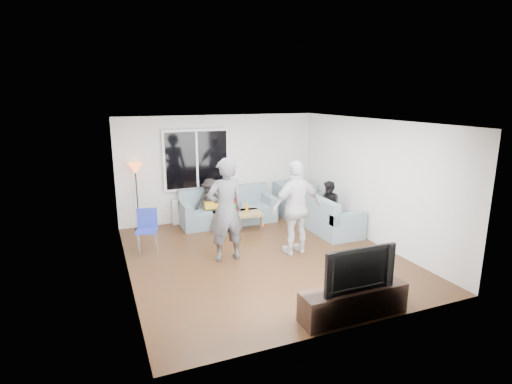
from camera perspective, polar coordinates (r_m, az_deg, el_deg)
name	(u,v)px	position (r m, az deg, el deg)	size (l,w,h in m)	color
floor	(263,257)	(7.99, 0.97, -9.20)	(5.00, 5.50, 0.04)	#56351C
ceiling	(263,121)	(7.38, 1.05, 10.06)	(5.00, 5.50, 0.04)	white
wall_back	(220,168)	(10.13, -5.17, 3.45)	(5.00, 0.04, 2.60)	silver
wall_front	(349,239)	(5.25, 13.05, -6.53)	(5.00, 0.04, 2.60)	silver
wall_left	(123,205)	(7.01, -18.30, -1.78)	(0.04, 5.50, 2.60)	silver
wall_right	(373,181)	(8.85, 16.19, 1.49)	(0.04, 5.50, 2.60)	silver
window_frame	(197,160)	(9.85, -8.41, 4.55)	(1.62, 0.06, 1.47)	white
window_glass	(197,160)	(9.82, -8.35, 4.52)	(1.50, 0.02, 1.35)	black
window_mullion	(197,160)	(9.81, -8.34, 4.51)	(0.05, 0.03, 1.35)	white
radiator	(199,209)	(10.08, -8.11, -2.45)	(1.30, 0.12, 0.62)	silver
potted_plant	(218,189)	(10.06, -5.42, 0.41)	(0.19, 0.15, 0.34)	#266129
vase	(181,195)	(9.86, -10.56, -0.48)	(0.18, 0.18, 0.19)	white
sofa_back_section	(228,206)	(9.87, -3.96, -2.01)	(2.30, 0.85, 0.85)	gray
sofa_right_section	(326,211)	(9.57, 9.82, -2.69)	(0.85, 2.00, 0.85)	gray
sofa_corner	(294,199)	(10.55, 5.40, -1.01)	(0.85, 0.85, 0.85)	gray
cushion_yellow	(212,205)	(9.72, -6.20, -1.79)	(0.38, 0.32, 0.14)	gold
cushion_red	(229,202)	(9.92, -3.80, -1.42)	(0.36, 0.30, 0.13)	maroon
coffee_table	(237,221)	(9.47, -2.67, -4.10)	(1.10, 0.60, 0.40)	tan
pitcher	(236,209)	(9.40, -2.80, -2.41)	(0.17, 0.17, 0.17)	maroon
side_chair	(147,231)	(8.34, -15.20, -5.38)	(0.40, 0.40, 0.86)	#2535A3
floor_lamp	(137,197)	(9.67, -16.46, -0.70)	(0.32, 0.32, 1.56)	orange
player_left	(226,210)	(7.54, -4.30, -2.56)	(0.72, 0.47, 1.96)	#4B4C50
player_right	(297,208)	(7.90, 5.78, -2.24)	(1.09, 0.45, 1.86)	silver
spectator_right	(329,206)	(9.42, 10.26, -1.99)	(0.56, 0.44, 1.16)	black
spectator_back	(210,202)	(9.74, -6.49, -1.40)	(0.74, 0.42, 1.14)	black
tv_console	(353,302)	(6.07, 13.60, -14.89)	(1.60, 0.40, 0.44)	#37241B
television	(356,267)	(5.83, 13.90, -10.23)	(1.11, 0.15, 0.64)	black
bottle_a	(223,208)	(9.40, -4.63, -2.30)	(0.07, 0.07, 0.22)	#D94A0C
bottle_d	(247,208)	(9.38, -1.33, -2.25)	(0.07, 0.07, 0.23)	orange
bottle_b	(235,210)	(9.20, -3.01, -2.49)	(0.08, 0.08, 0.26)	green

